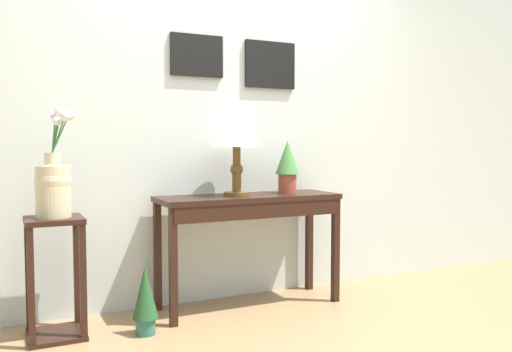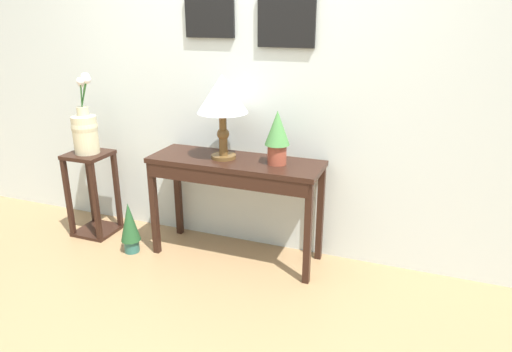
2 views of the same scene
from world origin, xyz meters
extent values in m
cube|color=#9E7A51|center=(0.00, 0.00, 0.00)|extent=(12.00, 12.00, 0.01)
cube|color=silver|center=(0.00, 1.40, 1.40)|extent=(9.00, 0.10, 2.80)
cube|color=black|center=(-0.27, 1.33, 1.70)|extent=(0.37, 0.02, 0.28)
cube|color=gray|center=(-0.27, 1.33, 1.70)|extent=(0.30, 0.01, 0.23)
cube|color=black|center=(0.29, 1.33, 1.68)|extent=(0.40, 0.02, 0.34)
cube|color=#8CA77A|center=(0.29, 1.33, 1.68)|extent=(0.32, 0.01, 0.27)
cube|color=black|center=(0.01, 1.10, 0.74)|extent=(1.23, 0.41, 0.03)
cube|color=black|center=(0.01, 0.92, 0.67)|extent=(1.17, 0.03, 0.10)
cube|color=black|center=(-0.57, 0.93, 0.36)|extent=(0.04, 0.04, 0.72)
cube|color=black|center=(0.60, 0.93, 0.36)|extent=(0.04, 0.04, 0.72)
cube|color=black|center=(-0.57, 1.28, 0.36)|extent=(0.04, 0.04, 0.72)
cube|color=black|center=(0.60, 1.28, 0.36)|extent=(0.04, 0.04, 0.72)
cylinder|color=brown|center=(-0.08, 1.10, 0.77)|extent=(0.17, 0.17, 0.02)
cylinder|color=brown|center=(-0.08, 1.10, 0.86)|extent=(0.06, 0.06, 0.15)
sphere|color=brown|center=(-0.08, 1.10, 0.94)|extent=(0.09, 0.09, 0.09)
cylinder|color=brown|center=(-0.08, 1.10, 1.01)|extent=(0.05, 0.05, 0.15)
cone|color=silver|center=(-0.08, 1.10, 1.21)|extent=(0.35, 0.35, 0.26)
cylinder|color=#9E4733|center=(0.31, 1.11, 0.83)|extent=(0.13, 0.13, 0.13)
cone|color=#478442|center=(0.31, 1.11, 1.01)|extent=(0.17, 0.17, 0.23)
cube|color=black|center=(-1.23, 1.05, 0.68)|extent=(0.31, 0.31, 0.03)
cube|color=black|center=(-1.23, 1.05, 0.01)|extent=(0.31, 0.31, 0.03)
cube|color=black|center=(-1.36, 0.91, 0.35)|extent=(0.04, 0.03, 0.63)
cube|color=black|center=(-1.09, 0.91, 0.35)|extent=(0.04, 0.03, 0.63)
cube|color=black|center=(-1.36, 1.18, 0.35)|extent=(0.04, 0.04, 0.63)
cube|color=black|center=(-1.09, 1.18, 0.35)|extent=(0.04, 0.04, 0.63)
cylinder|color=beige|center=(-1.23, 1.05, 0.84)|extent=(0.19, 0.19, 0.29)
sphere|color=beige|center=(-1.23, 1.05, 0.90)|extent=(0.20, 0.20, 0.20)
cylinder|color=beige|center=(-1.23, 1.05, 1.02)|extent=(0.09, 0.09, 0.07)
cylinder|color=#387A38|center=(-1.21, 1.04, 1.14)|extent=(0.04, 0.02, 0.18)
sphere|color=white|center=(-1.20, 1.04, 1.23)|extent=(0.05, 0.05, 0.05)
cylinder|color=#387A38|center=(-1.22, 1.07, 1.16)|extent=(0.04, 0.06, 0.21)
sphere|color=white|center=(-1.20, 1.10, 1.26)|extent=(0.05, 0.05, 0.05)
cylinder|color=#387A38|center=(-1.20, 1.06, 1.17)|extent=(0.06, 0.03, 0.22)
sphere|color=white|center=(-1.18, 1.06, 1.28)|extent=(0.07, 0.07, 0.07)
cylinder|color=#387A38|center=(-1.20, 1.02, 1.16)|extent=(0.08, 0.07, 0.21)
sphere|color=white|center=(-1.16, 0.99, 1.26)|extent=(0.06, 0.06, 0.06)
cylinder|color=#387A38|center=(-1.18, 1.04, 1.16)|extent=(0.10, 0.02, 0.21)
sphere|color=white|center=(-1.14, 1.03, 1.27)|extent=(0.06, 0.06, 0.06)
cylinder|color=#2D665B|center=(-0.76, 0.87, 0.05)|extent=(0.11, 0.11, 0.10)
cone|color=#235128|center=(-0.76, 0.87, 0.25)|extent=(0.15, 0.15, 0.30)
camera|label=1|loc=(-1.50, -2.11, 1.11)|focal=37.21mm
camera|label=2|loc=(1.24, -1.71, 1.73)|focal=32.25mm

